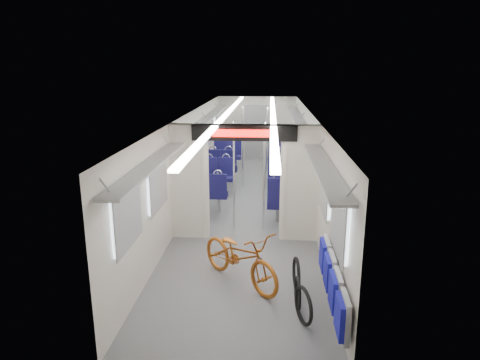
{
  "coord_description": "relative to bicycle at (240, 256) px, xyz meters",
  "views": [
    {
      "loc": [
        0.48,
        -10.09,
        3.36
      ],
      "look_at": [
        -0.1,
        -1.74,
        1.14
      ],
      "focal_mm": 32.0,
      "sensor_mm": 36.0,
      "label": 1
    }
  ],
  "objects": [
    {
      "name": "carriage",
      "position": [
        -0.05,
        3.62,
        1.04
      ],
      "size": [
        12.0,
        12.02,
        2.31
      ],
      "color": "#515456",
      "rests_on": "ground"
    },
    {
      "name": "seat_bay_far_right",
      "position": [
        0.89,
        7.17,
        0.11
      ],
      "size": [
        0.95,
        2.27,
        1.16
      ],
      "color": "#100E3D",
      "rests_on": "ground"
    },
    {
      "name": "seat_bay_far_left",
      "position": [
        -0.98,
        7.04,
        0.1
      ],
      "size": [
        0.93,
        2.19,
        1.14
      ],
      "color": "#100E3D",
      "rests_on": "ground"
    },
    {
      "name": "flip_bench",
      "position": [
        1.31,
        -0.96,
        0.12
      ],
      "size": [
        0.12,
        2.11,
        0.52
      ],
      "color": "gray",
      "rests_on": "carriage"
    },
    {
      "name": "bike_hoop_c",
      "position": [
        0.88,
        -0.16,
        -0.22
      ],
      "size": [
        0.11,
        0.53,
        0.53
      ],
      "primitive_type": "torus",
      "rotation": [
        1.57,
        0.0,
        1.68
      ],
      "color": "black",
      "rests_on": "ground"
    },
    {
      "name": "bicycle",
      "position": [
        0.0,
        0.0,
        0.0
      ],
      "size": [
        1.66,
        1.69,
        0.92
      ],
      "primitive_type": "imported",
      "rotation": [
        0.0,
        0.0,
        0.76
      ],
      "color": "#9E5117",
      "rests_on": "ground"
    },
    {
      "name": "bike_hoop_b",
      "position": [
        0.87,
        -0.72,
        -0.24
      ],
      "size": [
        0.07,
        0.5,
        0.5
      ],
      "primitive_type": "torus",
      "rotation": [
        1.57,
        0.0,
        1.62
      ],
      "color": "black",
      "rests_on": "ground"
    },
    {
      "name": "stanchion_far_right",
      "position": [
        0.36,
        5.46,
        0.69
      ],
      "size": [
        0.04,
        0.04,
        2.3
      ],
      "primitive_type": "cylinder",
      "color": "silver",
      "rests_on": "ground"
    },
    {
      "name": "stanchion_near_right",
      "position": [
        0.33,
        2.32,
        0.69
      ],
      "size": [
        0.04,
        0.04,
        2.3
      ],
      "primitive_type": "cylinder",
      "color": "silver",
      "rests_on": "ground"
    },
    {
      "name": "seat_bay_near_left",
      "position": [
        -0.98,
        4.26,
        0.06
      ],
      "size": [
        0.88,
        1.95,
        1.06
      ],
      "color": "#100E3D",
      "rests_on": "ground"
    },
    {
      "name": "stanchion_far_left",
      "position": [
        -0.32,
        5.68,
        0.69
      ],
      "size": [
        0.04,
        0.04,
        2.3
      ],
      "primitive_type": "cylinder",
      "color": "silver",
      "rests_on": "ground"
    },
    {
      "name": "stanchion_near_left",
      "position": [
        -0.29,
        2.33,
        0.69
      ],
      "size": [
        0.04,
        0.04,
        2.3
      ],
      "primitive_type": "cylinder",
      "color": "silver",
      "rests_on": "ground"
    },
    {
      "name": "bike_hoop_a",
      "position": [
        0.92,
        -1.07,
        -0.22
      ],
      "size": [
        0.23,
        0.53,
        0.54
      ],
      "primitive_type": "torus",
      "rotation": [
        1.57,
        0.0,
        1.92
      ],
      "color": "black",
      "rests_on": "ground"
    },
    {
      "name": "seat_bay_near_right",
      "position": [
        0.89,
        3.8,
        0.11
      ],
      "size": [
        0.96,
        2.33,
        1.18
      ],
      "color": "#100E3D",
      "rests_on": "ground"
    }
  ]
}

